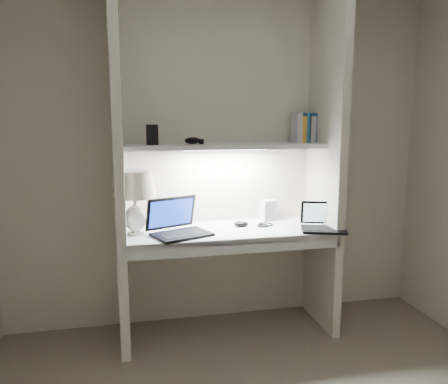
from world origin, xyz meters
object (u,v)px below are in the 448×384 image
object	(u,v)px
table_lamp	(134,192)
laptop_main	(178,226)
book_row	(307,129)
laptop_netbook	(323,223)
speaker	(268,210)

from	to	relation	value
table_lamp	laptop_main	distance (m)	0.37
book_row	laptop_netbook	bearing A→B (deg)	-88.67
table_lamp	speaker	bearing A→B (deg)	11.18
laptop_netbook	speaker	world-z (taller)	laptop_netbook
speaker	book_row	world-z (taller)	book_row
table_lamp	speaker	size ratio (longest dim) A/B	2.73
laptop_netbook	book_row	distance (m)	0.73
book_row	laptop_main	bearing A→B (deg)	-166.73
speaker	table_lamp	bearing A→B (deg)	176.95
laptop_main	laptop_netbook	bearing A→B (deg)	-27.11
laptop_main	book_row	xyz separation A→B (m)	(1.01, 0.24, 0.64)
table_lamp	laptop_main	bearing A→B (deg)	-12.55
table_lamp	book_row	size ratio (longest dim) A/B	1.96
laptop_main	speaker	size ratio (longest dim) A/B	2.88
speaker	book_row	distance (m)	0.68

